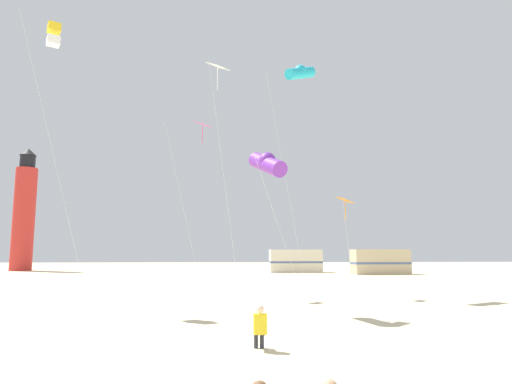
{
  "coord_description": "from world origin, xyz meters",
  "views": [
    {
      "loc": [
        0.36,
        -7.71,
        2.56
      ],
      "look_at": [
        1.62,
        12.33,
        5.24
      ],
      "focal_mm": 31.37,
      "sensor_mm": 36.0,
      "label": 1
    }
  ],
  "objects_px": {
    "kite_diamond_orange": "(345,203)",
    "lighthouse_distant": "(24,213)",
    "kite_flyer_standing": "(260,326)",
    "rv_van_cream": "(295,261)",
    "kite_tube_cyan": "(300,73)",
    "kite_diamond_rainbow": "(201,131)",
    "kite_box_gold": "(54,35)",
    "rv_van_tan": "(380,262)",
    "kite_tube_violet": "(267,163)",
    "kite_diamond_white": "(218,76)"
  },
  "relations": [
    {
      "from": "rv_van_tan",
      "to": "kite_diamond_white",
      "type": "bearing_deg",
      "value": -124.1
    },
    {
      "from": "kite_flyer_standing",
      "to": "kite_box_gold",
      "type": "distance_m",
      "value": 19.17
    },
    {
      "from": "kite_tube_cyan",
      "to": "kite_diamond_rainbow",
      "type": "height_order",
      "value": "kite_tube_cyan"
    },
    {
      "from": "kite_box_gold",
      "to": "rv_van_cream",
      "type": "bearing_deg",
      "value": 62.49
    },
    {
      "from": "kite_box_gold",
      "to": "rv_van_tan",
      "type": "distance_m",
      "value": 40.48
    },
    {
      "from": "kite_diamond_rainbow",
      "to": "lighthouse_distant",
      "type": "distance_m",
      "value": 44.73
    },
    {
      "from": "kite_tube_violet",
      "to": "lighthouse_distant",
      "type": "height_order",
      "value": "lighthouse_distant"
    },
    {
      "from": "kite_diamond_rainbow",
      "to": "kite_tube_violet",
      "type": "bearing_deg",
      "value": -66.01
    },
    {
      "from": "kite_diamond_orange",
      "to": "lighthouse_distant",
      "type": "distance_m",
      "value": 50.99
    },
    {
      "from": "kite_tube_violet",
      "to": "rv_van_tan",
      "type": "distance_m",
      "value": 35.51
    },
    {
      "from": "rv_van_cream",
      "to": "rv_van_tan",
      "type": "height_order",
      "value": "same"
    },
    {
      "from": "kite_flyer_standing",
      "to": "kite_diamond_rainbow",
      "type": "distance_m",
      "value": 17.3
    },
    {
      "from": "kite_diamond_white",
      "to": "rv_van_cream",
      "type": "height_order",
      "value": "kite_diamond_white"
    },
    {
      "from": "kite_diamond_rainbow",
      "to": "kite_diamond_orange",
      "type": "bearing_deg",
      "value": -7.64
    },
    {
      "from": "kite_diamond_orange",
      "to": "kite_box_gold",
      "type": "relative_size",
      "value": 0.4
    },
    {
      "from": "lighthouse_distant",
      "to": "rv_van_cream",
      "type": "relative_size",
      "value": 2.6
    },
    {
      "from": "rv_van_cream",
      "to": "kite_flyer_standing",
      "type": "bearing_deg",
      "value": -100.16
    },
    {
      "from": "kite_flyer_standing",
      "to": "kite_box_gold",
      "type": "relative_size",
      "value": 0.08
    },
    {
      "from": "kite_diamond_orange",
      "to": "rv_van_cream",
      "type": "xyz_separation_m",
      "value": [
        1.64,
        30.3,
        -3.96
      ]
    },
    {
      "from": "kite_flyer_standing",
      "to": "rv_van_cream",
      "type": "height_order",
      "value": "rv_van_cream"
    },
    {
      "from": "kite_diamond_white",
      "to": "kite_tube_violet",
      "type": "bearing_deg",
      "value": -34.37
    },
    {
      "from": "kite_flyer_standing",
      "to": "kite_tube_violet",
      "type": "height_order",
      "value": "kite_tube_violet"
    },
    {
      "from": "kite_diamond_white",
      "to": "rv_van_tan",
      "type": "height_order",
      "value": "kite_diamond_white"
    },
    {
      "from": "kite_diamond_rainbow",
      "to": "kite_tube_violet",
      "type": "height_order",
      "value": "kite_diamond_rainbow"
    },
    {
      "from": "kite_flyer_standing",
      "to": "kite_tube_cyan",
      "type": "relative_size",
      "value": 0.08
    },
    {
      "from": "kite_diamond_rainbow",
      "to": "lighthouse_distant",
      "type": "height_order",
      "value": "lighthouse_distant"
    },
    {
      "from": "kite_tube_cyan",
      "to": "kite_tube_violet",
      "type": "bearing_deg",
      "value": -109.37
    },
    {
      "from": "kite_diamond_rainbow",
      "to": "rv_van_tan",
      "type": "distance_m",
      "value": 31.71
    },
    {
      "from": "kite_diamond_rainbow",
      "to": "rv_van_cream",
      "type": "height_order",
      "value": "kite_diamond_rainbow"
    },
    {
      "from": "kite_tube_cyan",
      "to": "kite_tube_violet",
      "type": "relative_size",
      "value": 2.08
    },
    {
      "from": "lighthouse_distant",
      "to": "rv_van_cream",
      "type": "xyz_separation_m",
      "value": [
        36.25,
        -7.07,
        -6.45
      ]
    },
    {
      "from": "kite_box_gold",
      "to": "lighthouse_distant",
      "type": "bearing_deg",
      "value": 114.93
    },
    {
      "from": "lighthouse_distant",
      "to": "rv_van_cream",
      "type": "distance_m",
      "value": 37.49
    },
    {
      "from": "lighthouse_distant",
      "to": "rv_van_cream",
      "type": "height_order",
      "value": "lighthouse_distant"
    },
    {
      "from": "lighthouse_distant",
      "to": "kite_diamond_rainbow",
      "type": "bearing_deg",
      "value": -54.17
    },
    {
      "from": "lighthouse_distant",
      "to": "kite_diamond_white",
      "type": "bearing_deg",
      "value": -57.13
    },
    {
      "from": "kite_diamond_orange",
      "to": "lighthouse_distant",
      "type": "relative_size",
      "value": 0.34
    },
    {
      "from": "kite_diamond_rainbow",
      "to": "kite_box_gold",
      "type": "bearing_deg",
      "value": -149.67
    },
    {
      "from": "kite_box_gold",
      "to": "rv_van_tan",
      "type": "relative_size",
      "value": 2.16
    },
    {
      "from": "kite_diamond_orange",
      "to": "kite_diamond_rainbow",
      "type": "distance_m",
      "value": 9.62
    },
    {
      "from": "kite_tube_cyan",
      "to": "kite_diamond_rainbow",
      "type": "distance_m",
      "value": 7.51
    },
    {
      "from": "kite_flyer_standing",
      "to": "kite_tube_violet",
      "type": "distance_m",
      "value": 9.01
    },
    {
      "from": "kite_flyer_standing",
      "to": "kite_diamond_orange",
      "type": "height_order",
      "value": "kite_diamond_orange"
    },
    {
      "from": "kite_box_gold",
      "to": "lighthouse_distant",
      "type": "relative_size",
      "value": 0.84
    },
    {
      "from": "kite_diamond_white",
      "to": "kite_box_gold",
      "type": "xyz_separation_m",
      "value": [
        -8.47,
        1.74,
        2.69
      ]
    },
    {
      "from": "lighthouse_distant",
      "to": "rv_van_tan",
      "type": "bearing_deg",
      "value": -15.22
    },
    {
      "from": "kite_box_gold",
      "to": "lighthouse_distant",
      "type": "xyz_separation_m",
      "value": [
        -18.83,
        40.51,
        -5.71
      ]
    },
    {
      "from": "kite_diamond_orange",
      "to": "rv_van_cream",
      "type": "relative_size",
      "value": 0.89
    },
    {
      "from": "kite_flyer_standing",
      "to": "lighthouse_distant",
      "type": "xyz_separation_m",
      "value": [
        -28.68,
        50.67,
        7.22
      ]
    },
    {
      "from": "kite_diamond_rainbow",
      "to": "kite_box_gold",
      "type": "distance_m",
      "value": 9.28
    }
  ]
}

